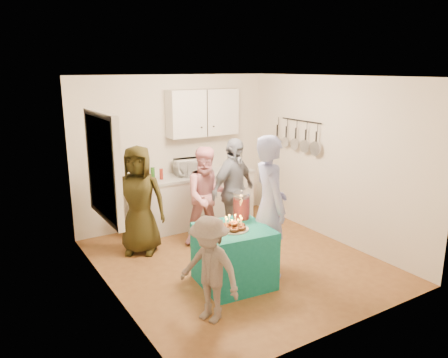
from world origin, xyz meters
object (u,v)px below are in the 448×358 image
punch_jar (242,206)px  man_birthday (270,206)px  party_table (234,256)px  counter (193,201)px  woman_back_left (139,200)px  woman_back_right (233,191)px  woman_back_center (208,196)px  microwave (190,167)px  child_near_left (209,270)px

punch_jar → man_birthday: bearing=-38.5°
man_birthday → party_table: bearing=107.5°
counter → woman_back_left: 1.45m
woman_back_right → punch_jar: bearing=-136.5°
party_table → woman_back_center: (0.38, 1.33, 0.40)m
man_birthday → woman_back_right: bearing=6.3°
party_table → man_birthday: man_birthday is taller
party_table → punch_jar: (0.28, 0.25, 0.55)m
punch_jar → woman_back_center: woman_back_center is taller
counter → microwave: bearing=180.0°
punch_jar → woman_back_right: size_ratio=0.20×
counter → woman_back_left: (-1.24, -0.64, 0.38)m
woman_back_left → woman_back_center: bearing=20.6°
microwave → party_table: size_ratio=0.60×
child_near_left → counter: bearing=133.7°
party_table → woman_back_center: woman_back_center is taller
punch_jar → microwave: bearing=82.4°
counter → punch_jar: (-0.31, -1.98, 0.50)m
microwave → woman_back_right: (0.22, -1.03, -0.22)m
woman_back_center → woman_back_right: bearing=-3.1°
microwave → child_near_left: bearing=-108.0°
punch_jar → woman_back_right: (0.49, 0.95, -0.09)m
counter → microwave: microwave is taller
woman_back_center → punch_jar: bearing=-79.2°
counter → party_table: 2.31m
party_table → woman_back_left: (-0.64, 1.59, 0.43)m
microwave → party_table: bearing=-98.0°
microwave → punch_jar: (-0.26, -1.98, -0.12)m
counter → woman_back_left: woman_back_left is taller
man_birthday → punch_jar: bearing=67.2°
microwave → man_birthday: (0.03, -2.21, -0.11)m
child_near_left → woman_back_left: bearing=157.3°
woman_back_center → microwave: bearing=96.0°
counter → microwave: 0.62m
punch_jar → woman_back_left: woman_back_left is taller
punch_jar → woman_back_left: 1.63m
woman_back_left → woman_back_center: 1.06m
woman_back_right → party_table: bearing=-141.9°
man_birthday → child_near_left: 1.43m
microwave → woman_back_left: bearing=-146.0°
man_birthday → woman_back_right: 1.20m
microwave → woman_back_left: woman_back_left is taller
party_table → punch_jar: size_ratio=2.50×
woman_back_left → woman_back_center: size_ratio=1.05×
party_table → man_birthday: bearing=1.8°
punch_jar → woman_back_left: bearing=124.7°
party_table → man_birthday: 0.81m
counter → child_near_left: (-1.28, -2.79, 0.17)m
microwave → woman_back_left: (-1.19, -0.64, -0.24)m
counter → punch_jar: punch_jar is taller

